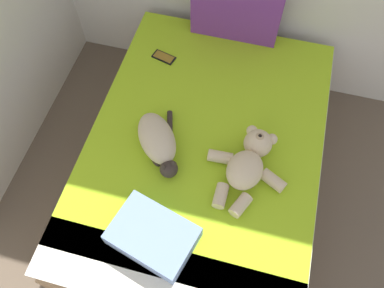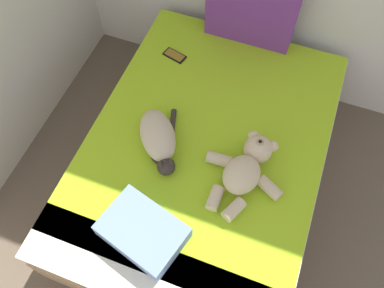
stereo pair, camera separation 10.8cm
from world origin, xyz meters
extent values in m
cube|color=#9E7A56|center=(1.29, 3.51, 0.17)|extent=(1.38, 1.90, 0.34)
cube|color=white|center=(1.29, 3.51, 0.43)|extent=(1.33, 1.85, 0.19)
cube|color=#9EC61E|center=(1.29, 3.57, 0.54)|extent=(1.32, 1.71, 0.02)
cube|color=silver|center=(1.29, 2.71, 0.54)|extent=(1.32, 0.30, 0.02)
cube|color=#72338C|center=(1.28, 4.37, 0.77)|extent=(0.57, 0.13, 0.44)
ellipsoid|color=#C6B293|center=(1.04, 3.41, 0.63)|extent=(0.35, 0.39, 0.15)
sphere|color=#332823|center=(1.15, 3.26, 0.60)|extent=(0.10, 0.10, 0.10)
cone|color=#332823|center=(1.17, 3.27, 0.66)|extent=(0.04, 0.04, 0.04)
cone|color=#332823|center=(1.13, 3.24, 0.66)|extent=(0.04, 0.04, 0.04)
cylinder|color=#332823|center=(1.06, 3.56, 0.57)|extent=(0.08, 0.16, 0.03)
ellipsoid|color=#332823|center=(1.06, 3.31, 0.57)|extent=(0.10, 0.11, 0.04)
ellipsoid|color=beige|center=(1.54, 3.34, 0.63)|extent=(0.23, 0.27, 0.16)
sphere|color=beige|center=(1.58, 3.51, 0.63)|extent=(0.16, 0.16, 0.16)
sphere|color=tan|center=(1.58, 3.51, 0.68)|extent=(0.06, 0.06, 0.06)
sphere|color=black|center=(1.58, 3.51, 0.71)|extent=(0.02, 0.02, 0.02)
sphere|color=beige|center=(1.54, 3.58, 0.64)|extent=(0.06, 0.06, 0.06)
sphere|color=beige|center=(1.65, 3.56, 0.64)|extent=(0.06, 0.06, 0.06)
cylinder|color=beige|center=(1.40, 3.40, 0.58)|extent=(0.14, 0.07, 0.07)
cylinder|color=beige|center=(1.45, 3.18, 0.58)|extent=(0.07, 0.13, 0.07)
cylinder|color=beige|center=(1.70, 3.34, 0.58)|extent=(0.15, 0.12, 0.07)
cylinder|color=beige|center=(1.56, 3.16, 0.58)|extent=(0.11, 0.14, 0.07)
cube|color=black|center=(0.88, 4.05, 0.56)|extent=(0.16, 0.11, 0.01)
cube|color=olive|center=(0.88, 4.05, 0.56)|extent=(0.14, 0.09, 0.00)
cube|color=#728CB7|center=(1.18, 2.88, 0.61)|extent=(0.46, 0.38, 0.11)
camera|label=1|loc=(1.50, 2.40, 2.48)|focal=36.49mm
camera|label=2|loc=(1.61, 2.43, 2.48)|focal=36.49mm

